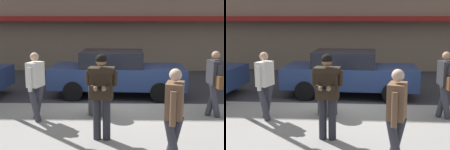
# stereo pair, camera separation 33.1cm
# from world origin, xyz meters

# --- Properties ---
(ground_plane) EXTENTS (80.00, 80.00, 0.00)m
(ground_plane) POSITION_xyz_m (0.00, 0.00, 0.00)
(ground_plane) COLOR #333338
(sidewalk) EXTENTS (32.00, 5.30, 0.14)m
(sidewalk) POSITION_xyz_m (1.00, -2.85, 0.07)
(sidewalk) COLOR gray
(sidewalk) RESTS_ON ground
(curb_paint_line) EXTENTS (28.00, 0.12, 0.01)m
(curb_paint_line) POSITION_xyz_m (1.00, 0.05, 0.00)
(curb_paint_line) COLOR silver
(curb_paint_line) RESTS_ON ground
(parked_sedan_mid) EXTENTS (4.57, 2.08, 1.54)m
(parked_sedan_mid) POSITION_xyz_m (0.05, 1.40, 0.79)
(parked_sedan_mid) COLOR navy
(parked_sedan_mid) RESTS_ON ground
(man_texting_on_phone) EXTENTS (0.65, 0.60, 1.81)m
(man_texting_on_phone) POSITION_xyz_m (-0.23, -2.97, 1.25)
(man_texting_on_phone) COLOR #23232B
(man_texting_on_phone) RESTS_ON sidewalk
(pedestrian_in_light_coat) EXTENTS (0.41, 0.58, 1.70)m
(pedestrian_in_light_coat) POSITION_xyz_m (-1.91, -1.76, 1.11)
(pedestrian_in_light_coat) COLOR #33333D
(pedestrian_in_light_coat) RESTS_ON sidewalk
(pedestrian_with_bag) EXTENTS (0.37, 0.72, 1.70)m
(pedestrian_with_bag) POSITION_xyz_m (2.55, -1.38, 1.11)
(pedestrian_with_bag) COLOR #33333D
(pedestrian_with_bag) RESTS_ON sidewalk
(pedestrian_dark_coat) EXTENTS (0.40, 0.58, 1.70)m
(pedestrian_dark_coat) POSITION_xyz_m (1.05, -4.10, 1.11)
(pedestrian_dark_coat) COLOR #33333D
(pedestrian_dark_coat) RESTS_ON sidewalk
(trash_bin) EXTENTS (0.55, 0.55, 0.98)m
(trash_bin) POSITION_xyz_m (-0.41, -1.24, 0.63)
(trash_bin) COLOR #38383D
(trash_bin) RESTS_ON sidewalk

